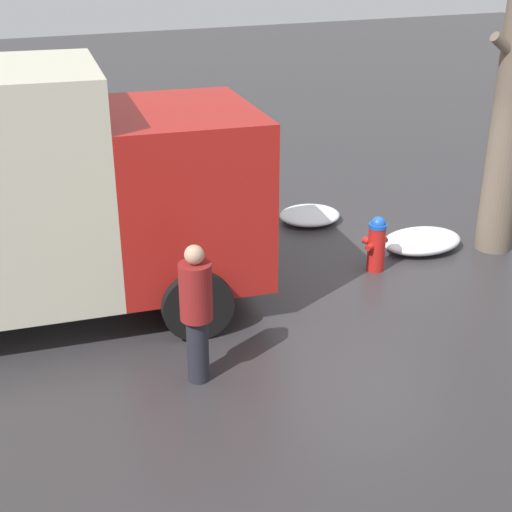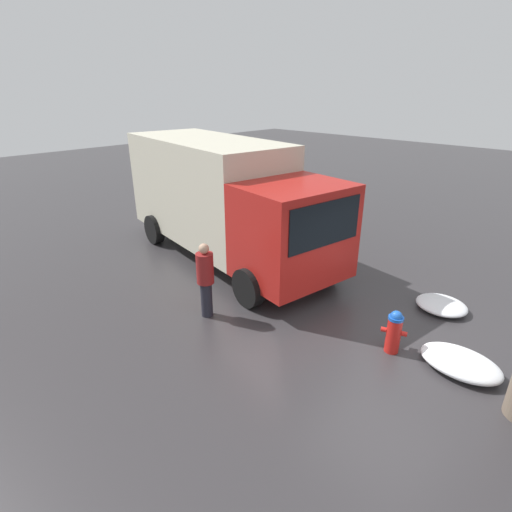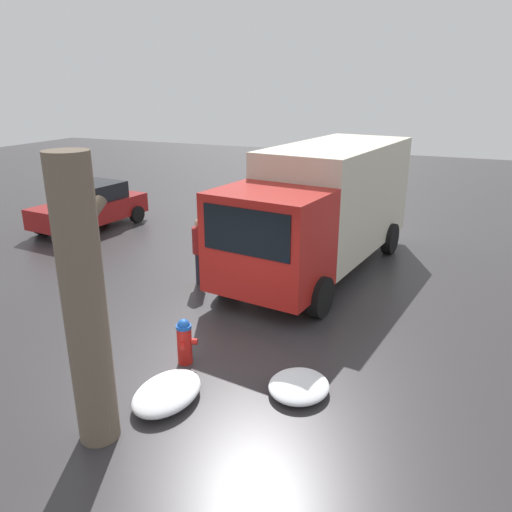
{
  "view_description": "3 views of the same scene",
  "coord_description": "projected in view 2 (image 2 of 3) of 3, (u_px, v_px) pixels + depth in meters",
  "views": [
    {
      "loc": [
        5.75,
        8.07,
        4.61
      ],
      "look_at": [
        2.09,
        0.22,
        0.71
      ],
      "focal_mm": 50.0,
      "sensor_mm": 36.0,
      "label": 1
    },
    {
      "loc": [
        -2.53,
        6.19,
        4.58
      ],
      "look_at": [
        3.33,
        0.22,
        1.01
      ],
      "focal_mm": 28.0,
      "sensor_mm": 36.0,
      "label": 2
    },
    {
      "loc": [
        -6.72,
        -4.27,
        4.76
      ],
      "look_at": [
        2.69,
        -0.23,
        1.2
      ],
      "focal_mm": 35.0,
      "sensor_mm": 36.0,
      "label": 3
    }
  ],
  "objects": [
    {
      "name": "pedestrian",
      "position": [
        205.0,
        277.0,
        8.3
      ],
      "size": [
        0.36,
        0.36,
        1.66
      ],
      "rotation": [
        0.0,
        0.0,
        4.94
      ],
      "color": "#23232D",
      "rests_on": "ground_plane"
    },
    {
      "name": "snow_pile_by_hydrant",
      "position": [
        441.0,
        305.0,
        8.82
      ],
      "size": [
        1.08,
        0.98,
        0.23
      ],
      "color": "white",
      "rests_on": "ground_plane"
    },
    {
      "name": "delivery_truck",
      "position": [
        223.0,
        197.0,
        11.05
      ],
      "size": [
        7.63,
        3.47,
        3.24
      ],
      "rotation": [
        0.0,
        0.0,
        1.43
      ],
      "color": "red",
      "rests_on": "ground_plane"
    },
    {
      "name": "snow_pile_curbside",
      "position": [
        460.0,
        363.0,
        6.93
      ],
      "size": [
        1.36,
        0.94,
        0.29
      ],
      "color": "white",
      "rests_on": "ground_plane"
    },
    {
      "name": "ground_plane",
      "position": [
        391.0,
        351.0,
        7.49
      ],
      "size": [
        60.0,
        60.0,
        0.0
      ],
      "primitive_type": "plane",
      "color": "#333033"
    },
    {
      "name": "fire_hydrant",
      "position": [
        394.0,
        331.0,
        7.32
      ],
      "size": [
        0.46,
        0.37,
        0.86
      ],
      "rotation": [
        0.0,
        0.0,
        5.07
      ],
      "color": "red",
      "rests_on": "ground_plane"
    }
  ]
}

